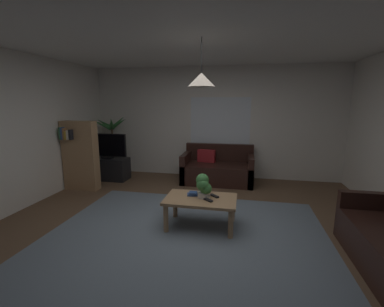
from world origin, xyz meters
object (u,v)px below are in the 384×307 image
object	(u,v)px
couch_under_window	(217,170)
coffee_table	(201,203)
potted_palm_corner	(113,147)
pendant_lamp	(201,80)
potted_plant_on_table	(204,186)
tv_stand	(109,169)
tv	(107,146)
book_on_table_1	(193,193)
remote_on_table_0	(208,200)
book_on_table_0	(193,194)
bookshelf_corner	(80,155)
remote_on_table_1	(214,196)

from	to	relation	value
couch_under_window	coffee_table	world-z (taller)	couch_under_window
potted_palm_corner	coffee_table	bearing A→B (deg)	-42.62
pendant_lamp	coffee_table	bearing A→B (deg)	-75.96
potted_plant_on_table	tv_stand	bearing A→B (deg)	143.04
tv	potted_palm_corner	xyz separation A→B (m)	(-0.14, 0.52, -0.13)
book_on_table_1	tv	bearing A→B (deg)	142.41
remote_on_table_0	potted_plant_on_table	bearing A→B (deg)	76.58
tv_stand	potted_palm_corner	size ratio (longest dim) A/B	0.61
book_on_table_0	remote_on_table_0	size ratio (longest dim) A/B	0.95
book_on_table_1	remote_on_table_0	size ratio (longest dim) A/B	0.72
couch_under_window	book_on_table_0	world-z (taller)	couch_under_window
remote_on_table_0	book_on_table_0	bearing A→B (deg)	96.50
remote_on_table_0	bookshelf_corner	bearing A→B (deg)	105.44
couch_under_window	book_on_table_0	bearing A→B (deg)	-94.02
couch_under_window	tv	distance (m)	2.57
book_on_table_0	tv	distance (m)	2.99
tv	couch_under_window	bearing A→B (deg)	6.83
remote_on_table_1	bookshelf_corner	bearing A→B (deg)	114.53
coffee_table	bookshelf_corner	world-z (taller)	bookshelf_corner
coffee_table	potted_plant_on_table	size ratio (longest dim) A/B	2.91
book_on_table_0	tv_stand	world-z (taller)	tv_stand
book_on_table_0	pendant_lamp	world-z (taller)	pendant_lamp
book_on_table_1	potted_plant_on_table	distance (m)	0.22
book_on_table_0	bookshelf_corner	world-z (taller)	bookshelf_corner
book_on_table_0	potted_palm_corner	world-z (taller)	potted_palm_corner
book_on_table_1	tv_stand	size ratio (longest dim) A/B	0.13
potted_plant_on_table	remote_on_table_0	bearing A→B (deg)	-52.89
book_on_table_0	book_on_table_1	world-z (taller)	book_on_table_1
potted_palm_corner	bookshelf_corner	xyz separation A→B (m)	(-0.04, -1.25, 0.05)
tv_stand	potted_palm_corner	xyz separation A→B (m)	(-0.14, 0.50, 0.41)
potted_palm_corner	pendant_lamp	xyz separation A→B (m)	(2.62, -2.41, 1.39)
couch_under_window	remote_on_table_1	distance (m)	2.11
couch_under_window	potted_plant_on_table	world-z (taller)	couch_under_window
book_on_table_1	potted_plant_on_table	size ratio (longest dim) A/B	0.33
remote_on_table_0	bookshelf_corner	xyz separation A→B (m)	(-2.78, 1.24, 0.27)
tv_stand	tv	world-z (taller)	tv
potted_plant_on_table	couch_under_window	bearing A→B (deg)	90.57
remote_on_table_1	potted_plant_on_table	xyz separation A→B (m)	(-0.15, -0.07, 0.17)
tv_stand	bookshelf_corner	size ratio (longest dim) A/B	0.64
couch_under_window	remote_on_table_1	bearing A→B (deg)	-85.43
remote_on_table_0	book_on_table_1	bearing A→B (deg)	95.38
tv_stand	pendant_lamp	distance (m)	3.62
book_on_table_1	tv	size ratio (longest dim) A/B	0.12
couch_under_window	pendant_lamp	distance (m)	2.82
tv	pendant_lamp	bearing A→B (deg)	-37.38
book_on_table_1	potted_palm_corner	size ratio (longest dim) A/B	0.08
couch_under_window	bookshelf_corner	size ratio (longest dim) A/B	1.11
couch_under_window	book_on_table_1	distance (m)	2.12
potted_plant_on_table	tv	world-z (taller)	tv
remote_on_table_1	potted_palm_corner	size ratio (longest dim) A/B	0.11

